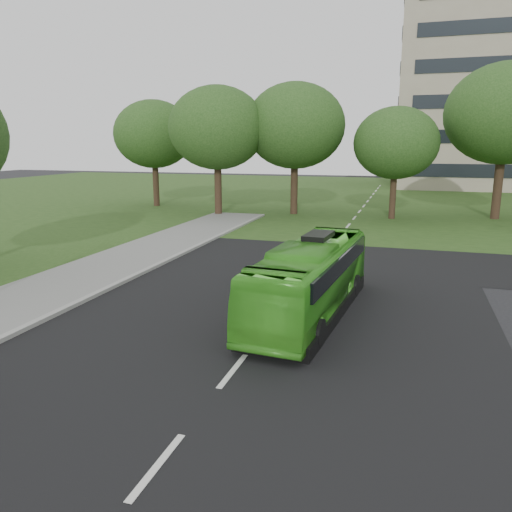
% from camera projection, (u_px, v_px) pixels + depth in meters
% --- Properties ---
extents(ground, '(160.00, 160.00, 0.00)m').
position_uv_depth(ground, '(256.00, 342.00, 14.48)').
color(ground, black).
rests_on(ground, ground).
extents(street_surfaces, '(120.00, 120.00, 0.15)m').
position_uv_depth(street_surfaces, '(344.00, 224.00, 35.80)').
color(street_surfaces, black).
rests_on(street_surfaces, ground).
extents(tree_park_a, '(7.57, 7.57, 10.06)m').
position_uv_depth(tree_park_a, '(217.00, 128.00, 38.75)').
color(tree_park_a, black).
rests_on(tree_park_a, ground).
extents(tree_park_b, '(7.93, 7.93, 10.39)m').
position_uv_depth(tree_park_b, '(295.00, 126.00, 39.47)').
color(tree_park_b, black).
rests_on(tree_park_b, ground).
extents(tree_park_c, '(6.30, 6.30, 8.37)m').
position_uv_depth(tree_park_c, '(396.00, 143.00, 37.14)').
color(tree_park_c, black).
rests_on(tree_park_c, ground).
extents(tree_park_d, '(8.68, 8.68, 11.48)m').
position_uv_depth(tree_park_d, '(505.00, 114.00, 36.57)').
color(tree_park_d, black).
rests_on(tree_park_d, ground).
extents(tree_park_f, '(7.13, 7.13, 9.51)m').
position_uv_depth(tree_park_f, '(154.00, 134.00, 44.94)').
color(tree_park_f, black).
rests_on(tree_park_f, ground).
extents(bus, '(2.81, 8.92, 2.44)m').
position_uv_depth(bus, '(310.00, 279.00, 16.65)').
color(bus, green).
rests_on(bus, ground).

